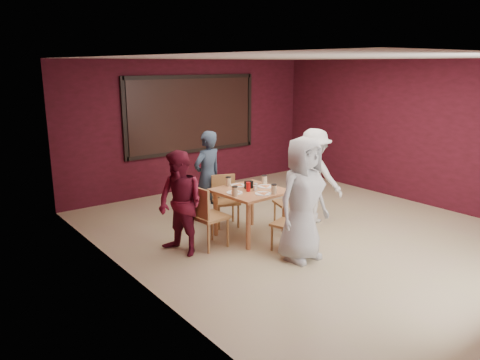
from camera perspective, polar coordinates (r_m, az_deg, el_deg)
floor at (r=7.89m, az=7.86°, el=-6.21°), size 7.00×7.00×0.00m
window_blinds at (r=10.18m, az=-5.79°, el=7.97°), size 3.00×0.02×1.50m
dining_table at (r=7.40m, az=1.27°, el=-1.91°), size 1.04×1.04×0.93m
chair_front at (r=6.92m, az=6.29°, el=-4.99°), size 0.50×0.50×0.82m
chair_back at (r=8.01m, az=-1.84°, el=-2.11°), size 0.54×0.54×0.86m
chair_left at (r=6.98m, az=-4.21°, el=-4.09°), size 0.51×0.51×0.97m
chair_right at (r=7.94m, az=6.40°, el=-2.31°), size 0.53×0.53×0.87m
diner_front at (r=6.55m, az=7.64°, el=-2.35°), size 0.88×0.60×1.76m
diner_back at (r=8.15m, az=-3.98°, el=0.42°), size 0.64×0.48×1.60m
diner_left at (r=6.75m, az=-7.28°, el=-2.87°), size 0.74×0.86×1.53m
diner_right at (r=8.18m, az=8.93°, el=0.48°), size 0.87×1.18×1.64m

